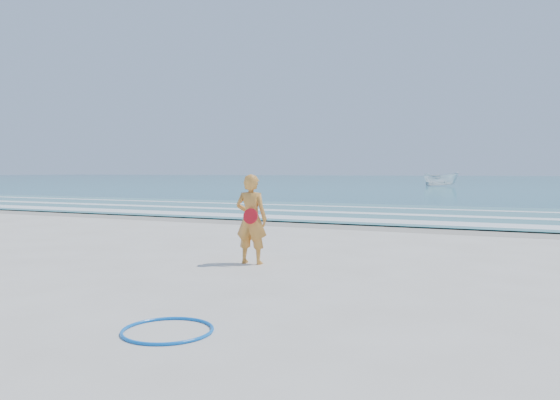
% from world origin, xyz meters
% --- Properties ---
extents(ground, '(400.00, 400.00, 0.00)m').
position_xyz_m(ground, '(0.00, 0.00, 0.00)').
color(ground, silver).
rests_on(ground, ground).
extents(wet_sand, '(400.00, 2.40, 0.00)m').
position_xyz_m(wet_sand, '(0.00, 9.00, 0.00)').
color(wet_sand, '#B2A893').
rests_on(wet_sand, ground).
extents(ocean, '(400.00, 190.00, 0.04)m').
position_xyz_m(ocean, '(0.00, 105.00, 0.02)').
color(ocean, '#19727F').
rests_on(ocean, ground).
extents(shallow, '(400.00, 10.00, 0.01)m').
position_xyz_m(shallow, '(0.00, 14.00, 0.04)').
color(shallow, '#59B7AD').
rests_on(shallow, ocean).
extents(foam_near, '(400.00, 1.40, 0.01)m').
position_xyz_m(foam_near, '(0.00, 10.30, 0.05)').
color(foam_near, white).
rests_on(foam_near, shallow).
extents(foam_mid, '(400.00, 0.90, 0.01)m').
position_xyz_m(foam_mid, '(0.00, 13.20, 0.05)').
color(foam_mid, white).
rests_on(foam_mid, shallow).
extents(foam_far, '(400.00, 0.60, 0.01)m').
position_xyz_m(foam_far, '(0.00, 16.50, 0.05)').
color(foam_far, white).
rests_on(foam_far, shallow).
extents(hoop, '(1.23, 1.23, 0.03)m').
position_xyz_m(hoop, '(1.96, -2.16, 0.02)').
color(hoop, blue).
rests_on(hoop, ground).
extents(boat, '(4.13, 2.46, 1.50)m').
position_xyz_m(boat, '(-3.48, 53.09, 0.79)').
color(boat, white).
rests_on(boat, ocean).
extents(woman, '(0.60, 0.43, 1.57)m').
position_xyz_m(woman, '(0.83, 1.79, 0.78)').
color(woman, orange).
rests_on(woman, ground).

